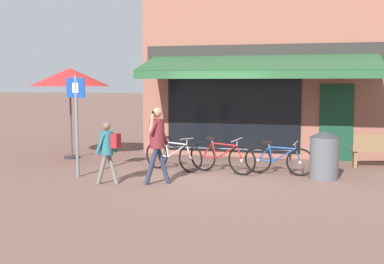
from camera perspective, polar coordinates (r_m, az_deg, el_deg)
ground_plane at (r=11.10m, az=1.62°, el=-5.25°), size 160.00×160.00×0.00m
shop_front at (r=15.28m, az=8.68°, el=8.97°), size 7.00×4.71×5.97m
bike_rack_rail at (r=11.63m, az=3.97°, el=-2.40°), size 3.19×0.04×0.57m
bicycle_silver at (r=11.76m, az=-2.26°, el=-2.79°), size 1.63×0.71×0.83m
bicycle_red at (r=11.41m, az=3.54°, el=-3.00°), size 1.71×0.76×0.86m
bicycle_blue at (r=11.39m, az=10.22°, el=-3.25°), size 1.63×0.52×0.80m
pedestrian_adult at (r=10.10m, az=-4.16°, el=-0.60°), size 0.53×0.56×1.63m
pedestrian_child at (r=10.27m, az=-9.91°, el=-1.60°), size 0.51×0.43×1.32m
litter_bin at (r=11.07m, az=15.40°, el=-2.66°), size 0.64×0.64×1.07m
parking_sign at (r=11.15m, az=-13.54°, el=1.99°), size 0.44×0.07×2.31m
cafe_parasol at (r=13.92m, az=-14.28°, el=6.27°), size 2.22×2.22×2.54m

